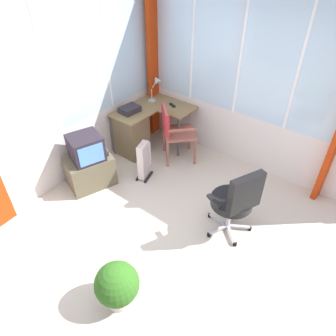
# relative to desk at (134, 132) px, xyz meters

# --- Properties ---
(ground) EXTENTS (4.94, 4.95, 0.06)m
(ground) POSITION_rel_desk_xyz_m (-1.12, -1.67, -0.42)
(ground) COLOR beige
(north_window_panel) EXTENTS (3.94, 0.07, 2.71)m
(north_window_panel) POSITION_rel_desk_xyz_m (-1.12, 0.33, 0.96)
(north_window_panel) COLOR silver
(north_window_panel) RESTS_ON ground
(east_window_panel) EXTENTS (0.07, 3.95, 2.71)m
(east_window_panel) POSITION_rel_desk_xyz_m (0.89, -1.67, 0.97)
(east_window_panel) COLOR silver
(east_window_panel) RESTS_ON ground
(curtain_corner) EXTENTS (0.27, 0.11, 2.61)m
(curtain_corner) POSITION_rel_desk_xyz_m (0.76, 0.20, 0.92)
(curtain_corner) COLOR #B7320D
(curtain_corner) RESTS_ON ground
(desk) EXTENTS (1.12, 0.96, 0.72)m
(desk) POSITION_rel_desk_xyz_m (0.00, 0.00, 0.00)
(desk) COLOR olive
(desk) RESTS_ON ground
(desk_lamp) EXTENTS (0.24, 0.20, 0.40)m
(desk_lamp) POSITION_rel_desk_xyz_m (0.60, 0.01, 0.59)
(desk_lamp) COLOR #B2B7BC
(desk_lamp) RESTS_ON desk
(tv_remote) EXTENTS (0.10, 0.16, 0.02)m
(tv_remote) POSITION_rel_desk_xyz_m (0.60, -0.32, 0.34)
(tv_remote) COLOR black
(tv_remote) RESTS_ON desk
(paper_tray) EXTENTS (0.32, 0.25, 0.09)m
(paper_tray) POSITION_rel_desk_xyz_m (0.01, 0.08, 0.37)
(paper_tray) COLOR #2A262D
(paper_tray) RESTS_ON desk
(wooden_armchair) EXTENTS (0.68, 0.68, 0.90)m
(wooden_armchair) POSITION_rel_desk_xyz_m (0.24, -0.59, 0.19)
(wooden_armchair) COLOR #9C5849
(wooden_armchair) RESTS_ON ground
(office_chair) EXTENTS (0.63, 0.60, 0.97)m
(office_chair) POSITION_rel_desk_xyz_m (-0.56, -2.14, 0.17)
(office_chair) COLOR #B7B7BF
(office_chair) RESTS_ON ground
(tv_on_stand) EXTENTS (0.75, 0.62, 0.82)m
(tv_on_stand) POSITION_rel_desk_xyz_m (-1.01, -0.07, -0.03)
(tv_on_stand) COLOR brown
(tv_on_stand) RESTS_ON ground
(space_heater) EXTENTS (0.33, 0.24, 0.60)m
(space_heater) POSITION_rel_desk_xyz_m (-0.39, -0.56, -0.09)
(space_heater) COLOR silver
(space_heater) RESTS_ON ground
(potted_plant) EXTENTS (0.44, 0.44, 0.53)m
(potted_plant) POSITION_rel_desk_xyz_m (-2.07, -1.70, -0.11)
(potted_plant) COLOR beige
(potted_plant) RESTS_ON ground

